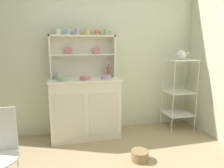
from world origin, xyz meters
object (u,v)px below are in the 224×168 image
(floor_basket, at_px, (140,156))
(cup_cream_0, at_px, (58,32))
(bakers_rack, at_px, (179,88))
(bowl_mixing_large, at_px, (63,79))
(porcelain_teapot, at_px, (181,55))
(jam_bottle, at_px, (109,72))
(hutch_shelf_unit, at_px, (83,53))
(utensil_jar, at_px, (57,75))
(hutch_cabinet, at_px, (85,108))

(floor_basket, relative_size, cup_cream_0, 2.44)
(bakers_rack, distance_m, bowl_mixing_large, 1.85)
(floor_basket, height_order, bowl_mixing_large, bowl_mixing_large)
(bakers_rack, height_order, porcelain_teapot, porcelain_teapot)
(bowl_mixing_large, height_order, jam_bottle, jam_bottle)
(bowl_mixing_large, distance_m, jam_bottle, 0.70)
(floor_basket, height_order, cup_cream_0, cup_cream_0)
(hutch_shelf_unit, distance_m, utensil_jar, 0.50)
(hutch_cabinet, bearing_deg, jam_bottle, 12.75)
(jam_bottle, bearing_deg, bowl_mixing_large, -166.84)
(hutch_shelf_unit, height_order, floor_basket, hutch_shelf_unit)
(floor_basket, distance_m, utensil_jar, 1.57)
(bowl_mixing_large, distance_m, utensil_jar, 0.17)
(hutch_cabinet, distance_m, cup_cream_0, 1.16)
(utensil_jar, bearing_deg, hutch_cabinet, -11.51)
(hutch_shelf_unit, xyz_separation_m, floor_basket, (0.56, -0.98, -1.20))
(hutch_shelf_unit, height_order, jam_bottle, hutch_shelf_unit)
(hutch_shelf_unit, distance_m, bakers_rack, 1.65)
(jam_bottle, relative_size, utensil_jar, 0.82)
(bakers_rack, distance_m, utensil_jar, 1.93)
(porcelain_teapot, bearing_deg, hutch_cabinet, 178.18)
(hutch_cabinet, distance_m, hutch_shelf_unit, 0.82)
(bakers_rack, xyz_separation_m, porcelain_teapot, (-0.00, 0.00, 0.53))
(bowl_mixing_large, distance_m, porcelain_teapot, 1.86)
(jam_bottle, height_order, utensil_jar, utensil_jar)
(cup_cream_0, relative_size, utensil_jar, 0.35)
(hutch_cabinet, xyz_separation_m, cup_cream_0, (-0.34, 0.12, 1.10))
(jam_bottle, bearing_deg, hutch_cabinet, -167.25)
(bowl_mixing_large, relative_size, porcelain_teapot, 0.73)
(floor_basket, bearing_deg, cup_cream_0, 133.73)
(bakers_rack, relative_size, cup_cream_0, 13.29)
(hutch_shelf_unit, bearing_deg, hutch_cabinet, -90.00)
(bakers_rack, xyz_separation_m, cup_cream_0, (-1.87, 0.17, 0.87))
(bakers_rack, height_order, bowl_mixing_large, bakers_rack)
(hutch_cabinet, height_order, floor_basket, hutch_cabinet)
(bakers_rack, distance_m, jam_bottle, 1.19)
(bakers_rack, xyz_separation_m, jam_bottle, (-1.15, 0.13, 0.28))
(hutch_shelf_unit, xyz_separation_m, bakers_rack, (1.53, -0.21, -0.57))
(hutch_cabinet, xyz_separation_m, jam_bottle, (0.38, 0.09, 0.52))
(bowl_mixing_large, height_order, utensil_jar, utensil_jar)
(cup_cream_0, bearing_deg, bowl_mixing_large, -77.56)
(hutch_shelf_unit, distance_m, porcelain_teapot, 1.54)
(utensil_jar, bearing_deg, hutch_shelf_unit, 12.51)
(hutch_cabinet, relative_size, porcelain_teapot, 4.37)
(floor_basket, height_order, jam_bottle, jam_bottle)
(floor_basket, bearing_deg, porcelain_teapot, 38.34)
(jam_bottle, bearing_deg, porcelain_teapot, -6.71)
(hutch_shelf_unit, height_order, porcelain_teapot, hutch_shelf_unit)
(hutch_cabinet, bearing_deg, cup_cream_0, 160.45)
(bowl_mixing_large, height_order, porcelain_teapot, porcelain_teapot)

